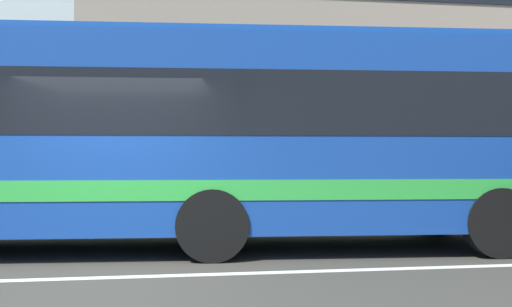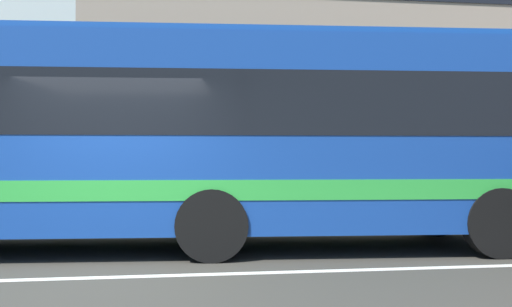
% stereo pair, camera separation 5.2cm
% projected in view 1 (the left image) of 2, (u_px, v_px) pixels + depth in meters
% --- Properties ---
extents(ground_plane, '(160.00, 160.00, 0.00)m').
position_uv_depth(ground_plane, '(101.00, 278.00, 6.93)').
color(ground_plane, '#3A3831').
extents(lane_centre_line, '(60.00, 0.16, 0.01)m').
position_uv_depth(lane_centre_line, '(101.00, 278.00, 6.93)').
color(lane_centre_line, silver).
rests_on(lane_centre_line, ground_plane).
extents(hedge_row_far, '(18.21, 1.10, 0.82)m').
position_uv_depth(hedge_row_far, '(69.00, 206.00, 12.08)').
color(hedge_row_far, '#20441B').
rests_on(hedge_row_far, ground_plane).
extents(apartment_block_right, '(20.03, 10.53, 12.53)m').
position_uv_depth(apartment_block_right, '(365.00, 31.00, 22.45)').
color(apartment_block_right, tan).
rests_on(apartment_block_right, ground_plane).
extents(transit_bus, '(11.73, 3.32, 3.29)m').
position_uv_depth(transit_bus, '(166.00, 133.00, 9.09)').
color(transit_bus, '#163E94').
rests_on(transit_bus, ground_plane).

